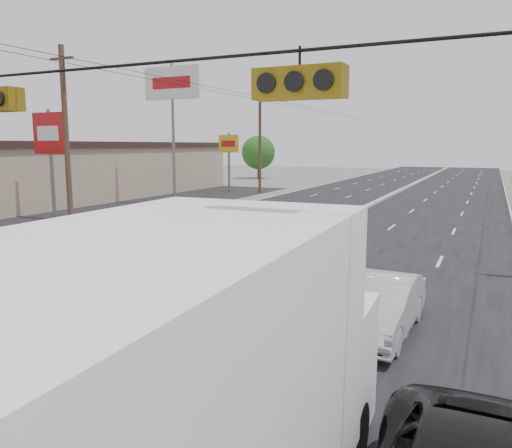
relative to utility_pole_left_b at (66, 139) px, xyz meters
The scene contains 16 objects.
road_surface 20.18m from the utility_pole_left_b, 50.19° to the left, with size 20.00×160.00×0.02m, color black.
center_median 20.16m from the utility_pole_left_b, 50.19° to the left, with size 0.50×160.00×0.20m, color gray.
strip_mall 17.03m from the utility_pole_left_b, 143.47° to the left, with size 12.00×42.00×4.60m, color tan.
parking_lot 12.10m from the utility_pole_left_b, 114.23° to the left, with size 10.00×42.00×0.02m, color black.
utility_pole_left_b is the anchor object (origin of this frame).
utility_pole_left_c 25.00m from the utility_pole_left_b, 90.00° to the left, with size 1.60×0.30×10.00m.
pole_sign_mid 5.41m from the utility_pole_left_b, 146.31° to the left, with size 2.60×0.25×7.00m.
pole_sign_billboard 13.68m from the utility_pole_left_b, 98.75° to the left, with size 5.00×0.25×11.00m.
pole_sign_far 25.25m from the utility_pole_left_b, 97.97° to the left, with size 2.20×0.25×6.00m.
tree_left_far 46.01m from the utility_pole_left_b, 101.92° to the left, with size 4.80×4.80×6.12m.
box_truck 24.77m from the utility_pole_left_b, 41.92° to the right, with size 3.04×8.01×4.02m.
red_sedan 17.22m from the utility_pole_left_b, 33.42° to the right, with size 1.50×4.31×1.42m, color #961A09.
queue_car_a 14.84m from the utility_pole_left_b, 11.51° to the right, with size 1.80×4.49×1.53m, color black.
queue_car_b 20.80m from the utility_pole_left_b, 23.28° to the right, with size 1.53×4.38×1.44m, color #BEBEC0.
oncoming_near 9.85m from the utility_pole_left_b, 18.10° to the right, with size 2.30×5.66×1.64m, color black.
oncoming_far 12.28m from the utility_pole_left_b, 41.76° to the left, with size 2.13×4.63×1.29m, color #B3B7BB.
Camera 1 is at (8.51, -5.38, 4.77)m, focal length 35.00 mm.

